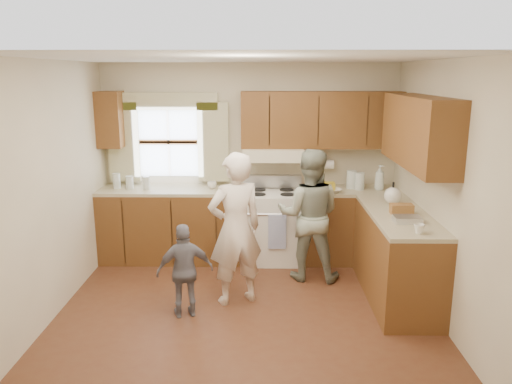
{
  "coord_description": "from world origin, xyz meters",
  "views": [
    {
      "loc": [
        0.17,
        -4.7,
        2.37
      ],
      "look_at": [
        0.1,
        0.4,
        1.15
      ],
      "focal_mm": 35.0,
      "sensor_mm": 36.0,
      "label": 1
    }
  ],
  "objects_px": {
    "child": "(185,271)",
    "woman_right": "(309,215)",
    "stove": "(273,225)",
    "woman_left": "(235,229)"
  },
  "relations": [
    {
      "from": "stove",
      "to": "child",
      "type": "distance_m",
      "value": 1.8
    },
    {
      "from": "woman_left",
      "to": "woman_right",
      "type": "distance_m",
      "value": 1.05
    },
    {
      "from": "woman_left",
      "to": "child",
      "type": "bearing_deg",
      "value": 9.29
    },
    {
      "from": "child",
      "to": "woman_right",
      "type": "bearing_deg",
      "value": -158.4
    },
    {
      "from": "woman_right",
      "to": "child",
      "type": "distance_m",
      "value": 1.65
    },
    {
      "from": "woman_right",
      "to": "child",
      "type": "xyz_separation_m",
      "value": [
        -1.3,
        -0.98,
        -0.29
      ]
    },
    {
      "from": "stove",
      "to": "child",
      "type": "bearing_deg",
      "value": -119.74
    },
    {
      "from": "stove",
      "to": "woman_right",
      "type": "bearing_deg",
      "value": -55.03
    },
    {
      "from": "woman_left",
      "to": "child",
      "type": "xyz_separation_m",
      "value": [
        -0.48,
        -0.33,
        -0.33
      ]
    },
    {
      "from": "woman_left",
      "to": "woman_right",
      "type": "relative_size",
      "value": 1.04
    }
  ]
}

